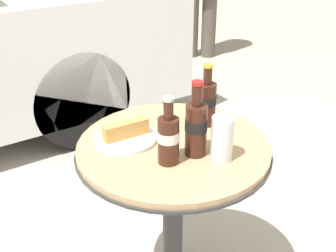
# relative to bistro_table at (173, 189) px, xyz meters

# --- Properties ---
(bistro_table) EXTENTS (0.63, 0.63, 0.70)m
(bistro_table) POSITION_rel_bistro_table_xyz_m (0.00, 0.00, 0.00)
(bistro_table) COLOR #333333
(bistro_table) RESTS_ON ground_plane
(cola_bottle_left) EXTENTS (0.07, 0.07, 0.24)m
(cola_bottle_left) POSITION_rel_bistro_table_xyz_m (0.02, -0.09, 0.27)
(cola_bottle_left) COLOR #3D1E14
(cola_bottle_left) RESTS_ON bistro_table
(cola_bottle_right) EXTENTS (0.07, 0.07, 0.22)m
(cola_bottle_right) POSITION_rel_bistro_table_xyz_m (0.17, 0.05, 0.27)
(cola_bottle_right) COLOR #3D1E14
(cola_bottle_right) RESTS_ON bistro_table
(cola_bottle_center) EXTENTS (0.06, 0.06, 0.21)m
(cola_bottle_center) POSITION_rel_bistro_table_xyz_m (-0.07, -0.08, 0.26)
(cola_bottle_center) COLOR #3D1E14
(cola_bottle_center) RESTS_ON bistro_table
(drinking_glass) EXTENTS (0.07, 0.07, 0.14)m
(drinking_glass) POSITION_rel_bistro_table_xyz_m (0.07, -0.15, 0.24)
(drinking_glass) COLOR black
(drinking_glass) RESTS_ON bistro_table
(lunch_plate_near) EXTENTS (0.21, 0.21, 0.07)m
(lunch_plate_near) POSITION_rel_bistro_table_xyz_m (-0.12, 0.10, 0.20)
(lunch_plate_near) COLOR white
(lunch_plate_near) RESTS_ON bistro_table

